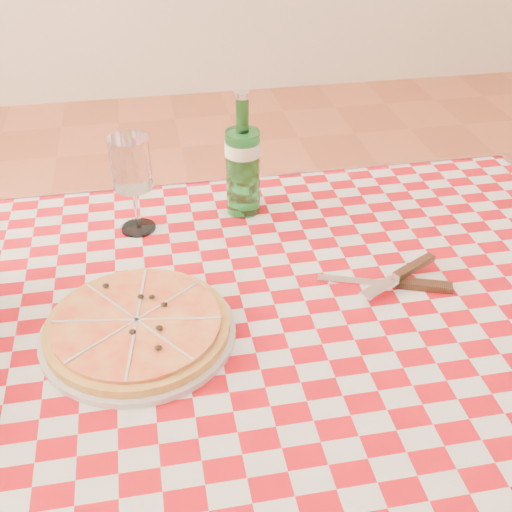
{
  "coord_description": "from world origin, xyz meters",
  "views": [
    {
      "loc": [
        -0.18,
        -0.81,
        1.44
      ],
      "look_at": [
        -0.02,
        0.06,
        0.82
      ],
      "focal_mm": 45.0,
      "sensor_mm": 36.0,
      "label": 1
    }
  ],
  "objects_px": {
    "water_bottle": "(243,154)",
    "dining_table": "(274,348)",
    "wine_glass": "(133,185)",
    "pizza_plate": "(137,326)"
  },
  "relations": [
    {
      "from": "water_bottle",
      "to": "dining_table",
      "type": "bearing_deg",
      "value": -90.26
    },
    {
      "from": "dining_table",
      "to": "wine_glass",
      "type": "xyz_separation_m",
      "value": [
        -0.21,
        0.28,
        0.2
      ]
    },
    {
      "from": "dining_table",
      "to": "water_bottle",
      "type": "distance_m",
      "value": 0.38
    },
    {
      "from": "dining_table",
      "to": "pizza_plate",
      "type": "distance_m",
      "value": 0.26
    },
    {
      "from": "wine_glass",
      "to": "dining_table",
      "type": "bearing_deg",
      "value": -52.66
    },
    {
      "from": "pizza_plate",
      "to": "water_bottle",
      "type": "relative_size",
      "value": 1.21
    },
    {
      "from": "water_bottle",
      "to": "wine_glass",
      "type": "distance_m",
      "value": 0.22
    },
    {
      "from": "pizza_plate",
      "to": "wine_glass",
      "type": "xyz_separation_m",
      "value": [
        0.01,
        0.31,
        0.08
      ]
    },
    {
      "from": "water_bottle",
      "to": "wine_glass",
      "type": "bearing_deg",
      "value": -171.66
    },
    {
      "from": "dining_table",
      "to": "wine_glass",
      "type": "relative_size",
      "value": 6.22
    }
  ]
}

